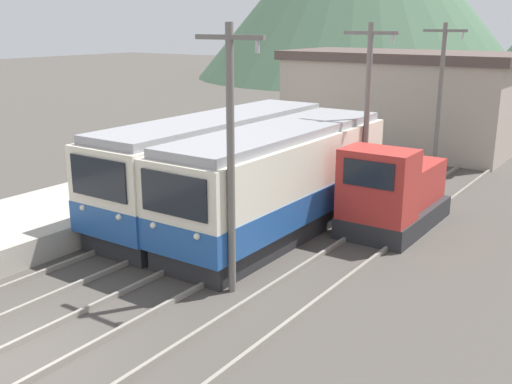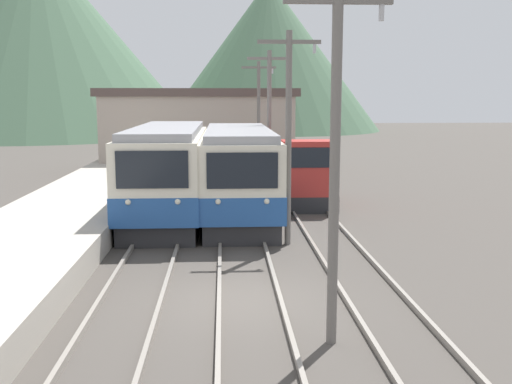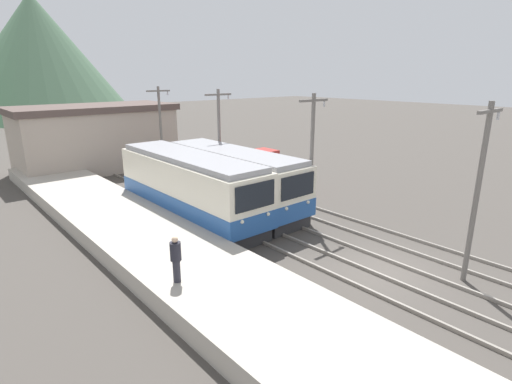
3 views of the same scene
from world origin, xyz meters
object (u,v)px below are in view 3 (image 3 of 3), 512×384
(catenary_mast_mid, at_px, (312,156))
(catenary_mast_distant, at_px, (161,126))
(shunting_locomotive, at_px, (246,174))
(catenary_mast_near, at_px, (478,188))
(commuter_train_left, at_px, (190,189))
(person_on_platform, at_px, (176,257))
(commuter_train_center, at_px, (233,182))
(catenary_mast_far, at_px, (219,138))

(catenary_mast_mid, bearing_deg, catenary_mast_distant, 90.00)
(shunting_locomotive, distance_m, catenary_mast_near, 15.47)
(commuter_train_left, distance_m, person_on_platform, 8.57)
(shunting_locomotive, xyz_separation_m, catenary_mast_near, (-1.49, -15.19, 2.54))
(catenary_mast_near, height_order, catenary_mast_mid, same)
(shunting_locomotive, relative_size, person_on_platform, 2.87)
(catenary_mast_mid, relative_size, person_on_platform, 4.07)
(commuter_train_left, distance_m, catenary_mast_mid, 6.83)
(catenary_mast_near, relative_size, catenary_mast_mid, 1.00)
(commuter_train_center, bearing_deg, catenary_mast_far, 65.88)
(shunting_locomotive, height_order, person_on_platform, shunting_locomotive)
(shunting_locomotive, relative_size, catenary_mast_near, 0.71)
(commuter_train_center, relative_size, shunting_locomotive, 2.16)
(catenary_mast_mid, distance_m, catenary_mast_far, 8.03)
(commuter_train_center, height_order, catenary_mast_mid, catenary_mast_mid)
(commuter_train_left, xyz_separation_m, catenary_mast_near, (4.31, -12.92, 2.05))
(commuter_train_left, height_order, person_on_platform, commuter_train_left)
(commuter_train_left, bearing_deg, catenary_mast_distant, 68.92)
(catenary_mast_mid, bearing_deg, commuter_train_center, 107.91)
(catenary_mast_distant, height_order, person_on_platform, catenary_mast_distant)
(catenary_mast_far, relative_size, person_on_platform, 4.07)
(catenary_mast_near, bearing_deg, catenary_mast_far, 90.00)
(commuter_train_center, height_order, catenary_mast_distant, catenary_mast_distant)
(commuter_train_left, relative_size, catenary_mast_distant, 1.61)
(commuter_train_center, height_order, shunting_locomotive, commuter_train_center)
(catenary_mast_far, bearing_deg, commuter_train_center, -114.12)
(catenary_mast_near, height_order, catenary_mast_distant, same)
(catenary_mast_far, xyz_separation_m, person_on_platform, (-9.23, -10.16, -2.02))
(commuter_train_left, relative_size, commuter_train_center, 1.06)
(catenary_mast_distant, bearing_deg, person_on_platform, -116.90)
(catenary_mast_mid, height_order, person_on_platform, catenary_mast_mid)
(commuter_train_left, bearing_deg, catenary_mast_near, -71.57)
(shunting_locomotive, bearing_deg, catenary_mast_near, -95.61)
(commuter_train_left, bearing_deg, catenary_mast_far, 36.11)
(person_on_platform, bearing_deg, shunting_locomotive, 40.90)
(commuter_train_left, distance_m, commuter_train_center, 2.81)
(commuter_train_left, bearing_deg, catenary_mast_mid, -48.63)
(catenary_mast_far, height_order, catenary_mast_distant, same)
(catenary_mast_mid, bearing_deg, person_on_platform, -167.00)
(catenary_mast_far, bearing_deg, catenary_mast_distant, 90.00)
(commuter_train_center, xyz_separation_m, shunting_locomotive, (3.00, 2.49, -0.45))
(catenary_mast_near, bearing_deg, commuter_train_center, 96.77)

